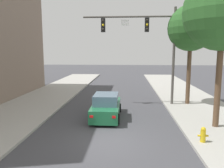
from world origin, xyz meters
The scene contains 6 objects.
ground_plane centered at (0.00, 0.00, 0.00)m, with size 120.00×120.00×0.00m, color #424247.
traffic_signal_mast centered at (2.56, 7.51, 5.37)m, with size 7.15×0.38×7.50m.
car_lead_green centered at (-0.33, 3.87, 0.72)m, with size 1.85×4.25×1.60m.
fire_hydrant centered at (4.56, -0.13, 0.51)m, with size 0.48×0.24×0.72m.
street_tree_nearest centered at (5.99, 2.17, 6.38)m, with size 4.16×4.16×8.34m.
street_tree_second centered at (5.86, 7.70, 6.06)m, with size 3.55×3.55×7.72m.
Camera 1 is at (1.02, -10.34, 4.35)m, focal length 36.02 mm.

